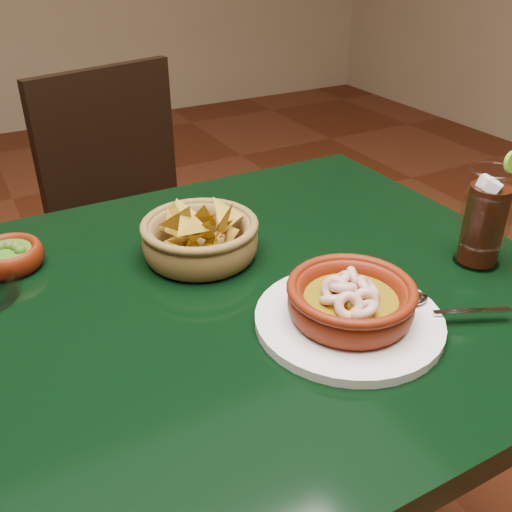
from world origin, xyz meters
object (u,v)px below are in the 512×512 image
cola_drink (485,218)px  chip_basket (200,238)px  dining_table (167,366)px  dining_chair (143,232)px  shrimp_plate (350,305)px

cola_drink → chip_basket: bearing=149.1°
chip_basket → cola_drink: size_ratio=1.23×
dining_table → chip_basket: bearing=45.3°
dining_chair → chip_basket: 0.66m
shrimp_plate → cola_drink: cola_drink is taller
shrimp_plate → chip_basket: (-0.10, 0.26, 0.00)m
shrimp_plate → cola_drink: bearing=7.3°
shrimp_plate → chip_basket: bearing=110.9°
dining_table → dining_chair: (0.19, 0.71, -0.15)m
shrimp_plate → cola_drink: size_ratio=1.81×
chip_basket → dining_chair: bearing=82.1°
dining_table → cola_drink: 0.53m
dining_table → shrimp_plate: 0.29m
dining_chair → cola_drink: 0.93m
dining_chair → chip_basket: (-0.08, -0.59, 0.28)m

